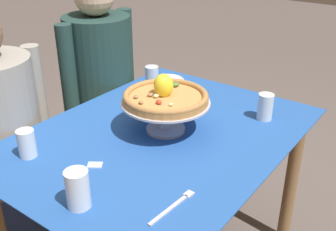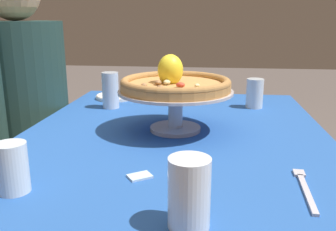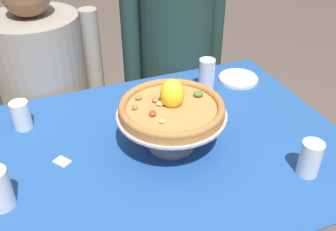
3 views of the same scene
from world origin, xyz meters
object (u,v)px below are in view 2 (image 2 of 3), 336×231
water_glass_front_right (255,95)px  side_plate (115,96)px  sugar_packet (140,176)px  pizza_stand (175,102)px  water_glass_back_left (13,171)px  water_glass_back_right (111,92)px  pizza (174,83)px  water_glass_side_left (189,198)px  dinner_fork (305,187)px  diner_right (27,132)px

water_glass_front_right → side_plate: 0.59m
sugar_packet → pizza_stand: bearing=-6.9°
water_glass_back_left → water_glass_back_right: (0.70, -0.00, 0.02)m
side_plate → water_glass_back_right: bearing=-170.9°
pizza_stand → pizza: bearing=65.2°
water_glass_front_right → pizza: bearing=139.8°
water_glass_side_left → pizza: bearing=8.4°
water_glass_back_right → water_glass_front_right: (0.07, -0.55, -0.01)m
dinner_fork → sugar_packet: (0.01, 0.35, -0.00)m
pizza_stand → side_plate: (0.43, 0.30, -0.08)m
water_glass_front_right → sugar_packet: water_glass_front_right is taller
water_glass_back_left → dinner_fork: bearing=-82.1°
pizza_stand → side_plate: bearing=35.2°
water_glass_back_left → side_plate: size_ratio=0.62×
water_glass_back_right → water_glass_front_right: 0.55m
water_glass_front_right → side_plate: size_ratio=0.68×
pizza → water_glass_back_right: (0.26, 0.27, -0.09)m
water_glass_back_left → diner_right: size_ratio=0.08×
water_glass_front_right → dinner_fork: bearing=-177.7°
diner_right → dinner_fork: bearing=-124.1°
pizza_stand → dinner_fork: 0.48m
side_plate → dinner_fork: 0.99m
water_glass_back_left → sugar_packet: 0.26m
water_glass_side_left → diner_right: diner_right is taller
side_plate → sugar_packet: size_ratio=3.32×
dinner_fork → sugar_packet: size_ratio=3.96×
sugar_packet → side_plate: bearing=18.4°
pizza → dinner_fork: bearing=-140.0°
water_glass_front_right → side_plate: (0.10, 0.58, -0.04)m
sugar_packet → diner_right: bearing=43.7°
water_glass_side_left → side_plate: (0.95, 0.38, -0.04)m
dinner_fork → water_glass_side_left: bearing=125.9°
pizza → sugar_packet: size_ratio=6.61×
pizza_stand → dinner_fork: size_ratio=1.75×
pizza_stand → water_glass_side_left: pizza_stand is taller
pizza_stand → side_plate: size_ratio=2.09×
water_glass_back_right → water_glass_back_left: bearing=179.6°
water_glass_back_left → water_glass_front_right: (0.77, -0.55, 0.00)m
water_glass_back_left → water_glass_side_left: size_ratio=0.85×
dinner_fork → pizza_stand: bearing=39.9°
water_glass_back_right → water_glass_side_left: (-0.79, -0.35, -0.01)m
side_plate → dinner_fork: bearing=-142.6°
pizza → pizza_stand: bearing=-114.8°
pizza_stand → water_glass_front_right: 0.43m
water_glass_side_left → sugar_packet: size_ratio=2.42×
pizza_stand → diner_right: (0.27, 0.64, -0.21)m
side_plate → diner_right: (-0.15, 0.34, -0.13)m
diner_right → side_plate: bearing=-65.2°
pizza → dinner_fork: pizza is taller
water_glass_back_left → dinner_fork: (0.08, -0.58, -0.04)m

